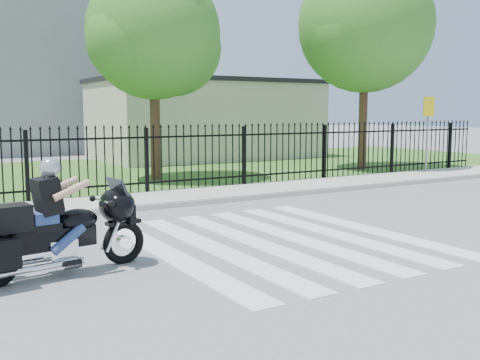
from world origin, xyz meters
TOP-DOWN VIEW (x-y plane):
  - ground at (0.00, 0.00)m, footprint 120.00×120.00m
  - crosswalk at (0.00, 0.00)m, footprint 5.00×5.50m
  - sidewalk at (0.00, 5.00)m, footprint 40.00×2.00m
  - curb at (0.00, 4.00)m, footprint 40.00×0.12m
  - grass_strip at (0.00, 12.00)m, footprint 40.00×12.00m
  - iron_fence at (0.00, 6.00)m, footprint 26.00×0.04m
  - tree_mid at (1.50, 9.00)m, footprint 4.20×4.20m
  - tree_right at (9.50, 8.00)m, footprint 5.00×5.00m
  - building_low at (7.00, 16.00)m, footprint 10.00×6.00m
  - building_low_roof at (7.00, 16.00)m, footprint 10.20×6.20m
  - motorcycle_rider at (-3.76, -0.16)m, footprint 2.51×1.02m
  - traffic_sign at (10.39, 5.69)m, footprint 0.57×0.10m

SIDE VIEW (x-z plane):
  - ground at x=0.00m, z-range 0.00..0.00m
  - crosswalk at x=0.00m, z-range 0.00..0.01m
  - grass_strip at x=0.00m, z-range 0.00..0.02m
  - sidewalk at x=0.00m, z-range 0.00..0.12m
  - curb at x=0.00m, z-range 0.00..0.12m
  - motorcycle_rider at x=-3.76m, z-range -0.15..1.51m
  - iron_fence at x=0.00m, z-range 0.00..1.80m
  - building_low at x=7.00m, z-range 0.00..3.50m
  - traffic_sign at x=10.39m, z-range 0.68..3.28m
  - building_low_roof at x=7.00m, z-range 3.50..3.70m
  - tree_mid at x=1.50m, z-range 1.28..8.06m
  - tree_right at x=9.50m, z-range 1.44..9.34m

